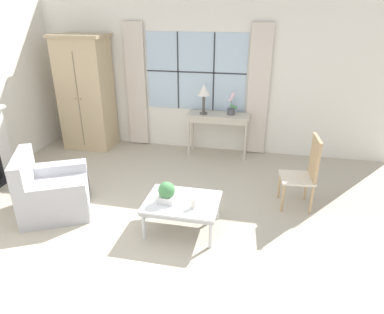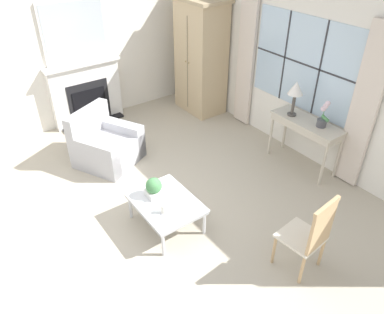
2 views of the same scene
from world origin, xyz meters
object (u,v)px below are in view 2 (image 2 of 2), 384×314
Objects in this scene: armoire at (201,57)px; potted_orchid at (323,117)px; armchair_upholstered at (106,146)px; side_chair_wooden at (311,233)px; pillar_candle at (164,209)px; potted_plant_small at (154,188)px; console_table at (306,127)px; coffee_table at (166,204)px; table_lamp at (296,90)px; fireplace at (85,86)px.

armoire reaches higher than potted_orchid.
potted_orchid is 0.36× the size of armchair_upholstered.
pillar_candle is at bearing -143.03° from side_chair_wooden.
side_chair_wooden reaches higher than potted_plant_small.
potted_orchid is 2.66m from potted_plant_small.
coffee_table is at bearing -92.00° from console_table.
armchair_upholstered reaches higher than coffee_table.
potted_plant_small is 0.36m from pillar_candle.
armoire is at bearing -177.62° from potted_orchid.
table_lamp is 2.60m from potted_plant_small.
table_lamp is 0.53× the size of side_chair_wooden.
table_lamp is 1.32× the size of potted_orchid.
table_lamp is (2.30, 0.04, 0.13)m from armoire.
fireplace is 5.33× the size of potted_orchid.
console_table is 2.05× the size of table_lamp.
console_table is at bearing 88.00° from coffee_table.
armoire is at bearing 159.22° from side_chair_wooden.
console_table is at bearing 32.29° from fireplace.
pillar_candle is (0.35, -2.58, -0.76)m from table_lamp.
armchair_upholstered is at bearing 177.22° from potted_plant_small.
console_table is 1.09× the size of side_chair_wooden.
pillar_candle is (0.35, -0.08, -0.07)m from potted_plant_small.
side_chair_wooden is (1.21, -1.64, -0.39)m from potted_orchid.
fireplace is 3.35m from coffee_table.
side_chair_wooden is at bearing -53.49° from potted_orchid.
armchair_upholstered is at bearing 179.22° from coffee_table.
armchair_upholstered is at bearing -165.56° from side_chair_wooden.
pillar_candle is at bearing -38.50° from coffee_table.
armchair_upholstered is (1.48, -0.33, -0.44)m from fireplace.
side_chair_wooden reaches higher than coffee_table.
coffee_table is (0.19, -2.45, -0.85)m from table_lamp.
armoire is 2.80m from potted_orchid.
fireplace reaches higher than armchair_upholstered.
console_table is at bearing 131.77° from side_chair_wooden.
coffee_table is (-0.09, -2.50, -0.34)m from console_table.
potted_orchid is 2.71m from pillar_candle.
console_table is 3.16m from armchair_upholstered.
potted_plant_small is at bearing -151.03° from side_chair_wooden.
side_chair_wooden is at bearing 30.23° from coffee_table.
pillar_candle is at bearing -7.93° from fireplace.
pillar_candle is at bearing -82.22° from table_lamp.
pillar_candle is at bearing -12.66° from potted_plant_small.
armchair_upholstered is at bearing -127.77° from console_table.
side_chair_wooden is (1.44, -1.61, -0.13)m from console_table.
console_table reaches higher than coffee_table.
coffee_table is (2.49, -2.41, -0.72)m from armoire.
table_lamp is 2.71m from pillar_candle.
armchair_upholstered is (-2.14, -2.50, -0.68)m from potted_orchid.
table_lamp reaches higher than coffee_table.
potted_plant_small is (-0.18, -0.06, 0.17)m from coffee_table.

